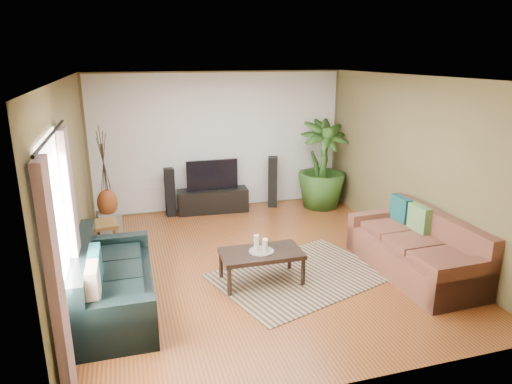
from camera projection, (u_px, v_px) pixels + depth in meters
name	position (u px, v px, depth m)	size (l,w,h in m)	color
floor	(260.00, 263.00, 6.83)	(5.50, 5.50, 0.00)	brown
ceiling	(260.00, 77.00, 6.06)	(5.50, 5.50, 0.00)	white
wall_back	(220.00, 142.00, 8.97)	(5.00, 5.00, 0.00)	brown
wall_front	(352.00, 253.00, 3.92)	(5.00, 5.00, 0.00)	brown
wall_left	(71.00, 190.00, 5.77)	(5.50, 5.50, 0.00)	brown
wall_right	(413.00, 164.00, 7.12)	(5.50, 5.50, 0.00)	brown
backwall_panel	(220.00, 142.00, 8.97)	(4.90, 4.90, 0.00)	white
window_pane	(57.00, 230.00, 4.29)	(1.80, 1.80, 0.00)	white
curtain_near	(57.00, 291.00, 3.69)	(0.08, 0.35, 2.20)	gray
curtain_far	(73.00, 227.00, 5.07)	(0.08, 0.35, 2.20)	gray
curtain_rod	(51.00, 135.00, 4.05)	(0.03, 0.03, 1.90)	black
sofa_left	(115.00, 277.00, 5.48)	(2.01, 0.86, 0.85)	black
sofa_right	(414.00, 245.00, 6.41)	(2.10, 0.95, 0.85)	brown
area_rug	(301.00, 276.00, 6.41)	(2.29, 1.62, 0.01)	tan
coffee_table	(261.00, 267.00, 6.20)	(1.09, 0.60, 0.45)	black
candle_tray	(261.00, 251.00, 6.13)	(0.34, 0.34, 0.01)	gray
candle_tall	(256.00, 243.00, 6.11)	(0.07, 0.07, 0.22)	beige
candle_mid	(265.00, 246.00, 6.08)	(0.07, 0.07, 0.17)	#F1E6CC
candle_short	(265.00, 243.00, 6.19)	(0.07, 0.07, 0.14)	white
tv_stand	(213.00, 201.00, 9.01)	(1.37, 0.41, 0.46)	black
television	(212.00, 175.00, 8.86)	(1.00, 0.05, 0.59)	black
speaker_left	(170.00, 192.00, 8.72)	(0.17, 0.19, 0.94)	black
speaker_right	(273.00, 182.00, 9.26)	(0.19, 0.21, 1.04)	black
potted_plant	(322.00, 165.00, 9.13)	(0.99, 0.99, 1.76)	#264B19
plant_pot	(321.00, 201.00, 9.35)	(0.33, 0.33, 0.25)	black
pedestal	(109.00, 222.00, 7.94)	(0.38, 0.38, 0.38)	gray
vase	(107.00, 203.00, 7.84)	(0.35, 0.35, 0.48)	brown
side_table	(103.00, 238.00, 7.13)	(0.47, 0.47, 0.49)	brown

